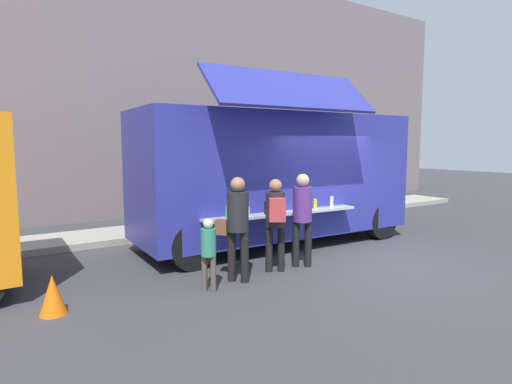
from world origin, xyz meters
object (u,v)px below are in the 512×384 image
customer_front_ordering (302,212)px  customer_mid_with_backpack (276,216)px  traffic_cone_orange (53,295)px  food_truck_main (276,174)px  customer_rear_waiting (237,220)px  trash_bin (330,199)px  child_near_queue (209,248)px

customer_front_ordering → customer_mid_with_backpack: bearing=124.1°
customer_mid_with_backpack → customer_front_ordering: bearing=-60.1°
traffic_cone_orange → food_truck_main: bearing=18.5°
customer_rear_waiting → customer_front_ordering: bearing=-35.1°
food_truck_main → trash_bin: food_truck_main is taller
trash_bin → customer_front_ordering: size_ratio=0.59×
traffic_cone_orange → trash_bin: trash_bin is taller
trash_bin → child_near_queue: (-6.75, -4.36, 0.18)m
customer_front_ordering → customer_rear_waiting: (-1.48, -0.08, -0.00)m
traffic_cone_orange → child_near_queue: 2.26m
trash_bin → traffic_cone_orange: bearing=-155.9°
traffic_cone_orange → child_near_queue: (2.19, -0.37, 0.42)m
customer_front_ordering → traffic_cone_orange: bearing=122.0°
trash_bin → customer_rear_waiting: 7.45m
customer_rear_waiting → trash_bin: bearing=-3.7°
customer_front_ordering → child_near_queue: bearing=130.1°
food_truck_main → customer_front_ordering: size_ratio=3.66×
traffic_cone_orange → trash_bin: 9.80m
traffic_cone_orange → customer_mid_with_backpack: 3.74m
traffic_cone_orange → customer_front_ordering: size_ratio=0.31×
child_near_queue → traffic_cone_orange: bearing=134.2°
customer_rear_waiting → child_near_queue: customer_rear_waiting is taller
food_truck_main → traffic_cone_orange: (-5.00, -1.67, -1.36)m
traffic_cone_orange → customer_mid_with_backpack: (3.66, -0.13, 0.76)m
trash_bin → customer_front_ordering: (-4.65, -4.12, 0.53)m
food_truck_main → child_near_queue: bearing=-141.7°
food_truck_main → customer_mid_with_backpack: food_truck_main is taller
customer_front_ordering → customer_mid_with_backpack: 0.63m
customer_front_ordering → customer_mid_with_backpack: size_ratio=1.04×
food_truck_main → customer_mid_with_backpack: 2.32m
food_truck_main → customer_front_ordering: bearing=-109.1°
customer_front_ordering → customer_rear_waiting: bearing=126.7°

